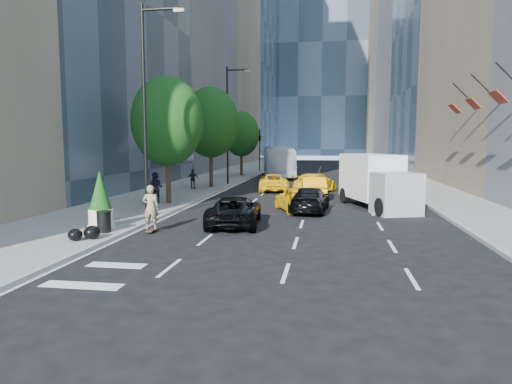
% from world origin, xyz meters
% --- Properties ---
extents(ground, '(160.00, 160.00, 0.00)m').
position_xyz_m(ground, '(0.00, 0.00, 0.00)').
color(ground, black).
rests_on(ground, ground).
extents(sidewalk_left, '(6.00, 120.00, 0.15)m').
position_xyz_m(sidewalk_left, '(-9.00, 30.00, 0.07)').
color(sidewalk_left, slate).
rests_on(sidewalk_left, ground).
extents(sidewalk_right, '(4.00, 120.00, 0.15)m').
position_xyz_m(sidewalk_right, '(10.00, 30.00, 0.07)').
color(sidewalk_right, slate).
rests_on(sidewalk_right, ground).
extents(tower_left_end, '(20.00, 28.00, 60.00)m').
position_xyz_m(tower_left_end, '(-22.00, 92.00, 30.00)').
color(tower_left_end, '#2E3B48').
rests_on(tower_left_end, ground).
extents(tower_right_far, '(20.00, 24.00, 50.00)m').
position_xyz_m(tower_right_far, '(22.00, 98.00, 25.00)').
color(tower_right_far, '#756751').
rests_on(tower_right_far, ground).
extents(lamp_near, '(2.13, 0.22, 10.00)m').
position_xyz_m(lamp_near, '(-6.32, 4.00, 5.81)').
color(lamp_near, black).
rests_on(lamp_near, sidewalk_left).
extents(lamp_far, '(2.13, 0.22, 10.00)m').
position_xyz_m(lamp_far, '(-6.32, 22.00, 5.81)').
color(lamp_far, black).
rests_on(lamp_far, sidewalk_left).
extents(tree_near, '(4.20, 4.20, 7.46)m').
position_xyz_m(tree_near, '(-7.20, 9.00, 4.97)').
color(tree_near, '#311C13').
rests_on(tree_near, sidewalk_left).
extents(tree_mid, '(4.50, 4.50, 7.99)m').
position_xyz_m(tree_mid, '(-7.20, 19.00, 5.32)').
color(tree_mid, '#311C13').
rests_on(tree_mid, sidewalk_left).
extents(tree_far, '(3.90, 3.90, 6.92)m').
position_xyz_m(tree_far, '(-7.20, 32.00, 4.62)').
color(tree_far, '#311C13').
rests_on(tree_far, sidewalk_left).
extents(traffic_signal, '(2.48, 0.53, 5.20)m').
position_xyz_m(traffic_signal, '(-6.40, 40.00, 4.23)').
color(traffic_signal, black).
rests_on(traffic_signal, sidewalk_left).
extents(facade_flags, '(1.85, 13.30, 2.05)m').
position_xyz_m(facade_flags, '(10.64, 10.00, 6.18)').
color(facade_flags, black).
rests_on(facade_flags, ground).
extents(skateboarder, '(0.73, 0.53, 1.86)m').
position_xyz_m(skateboarder, '(-5.12, 1.07, 0.93)').
color(skateboarder, '#8B7A57').
rests_on(skateboarder, ground).
extents(black_sedan_lincoln, '(2.64, 4.96, 1.33)m').
position_xyz_m(black_sedan_lincoln, '(-2.00, 3.23, 0.66)').
color(black_sedan_lincoln, black).
rests_on(black_sedan_lincoln, ground).
extents(black_sedan_mercedes, '(2.22, 4.73, 1.33)m').
position_xyz_m(black_sedan_mercedes, '(1.20, 7.78, 0.67)').
color(black_sedan_mercedes, black).
rests_on(black_sedan_mercedes, ground).
extents(taxi_a, '(3.02, 4.45, 1.41)m').
position_xyz_m(taxi_a, '(0.50, 7.73, 0.70)').
color(taxi_a, yellow).
rests_on(taxi_a, ground).
extents(taxi_b, '(1.90, 4.49, 1.44)m').
position_xyz_m(taxi_b, '(1.20, 14.00, 0.72)').
color(taxi_b, '#FFA00D').
rests_on(taxi_b, ground).
extents(taxi_c, '(2.86, 5.06, 1.33)m').
position_xyz_m(taxi_c, '(-2.00, 18.00, 0.67)').
color(taxi_c, yellow).
rests_on(taxi_c, ground).
extents(taxi_d, '(3.54, 5.41, 1.46)m').
position_xyz_m(taxi_d, '(1.20, 17.41, 0.73)').
color(taxi_d, yellow).
rests_on(taxi_d, ground).
extents(city_bus, '(4.77, 12.17, 3.31)m').
position_xyz_m(city_bus, '(-3.20, 32.25, 1.65)').
color(city_bus, white).
rests_on(city_bus, ground).
extents(box_truck, '(4.21, 6.75, 3.04)m').
position_xyz_m(box_truck, '(4.91, 9.80, 1.55)').
color(box_truck, silver).
rests_on(box_truck, ground).
extents(pedestrian_a, '(0.92, 0.73, 1.82)m').
position_xyz_m(pedestrian_a, '(-7.95, 8.89, 1.06)').
color(pedestrian_a, black).
rests_on(pedestrian_a, sidewalk_left).
extents(pedestrian_b, '(0.91, 0.40, 1.54)m').
position_xyz_m(pedestrian_b, '(-8.20, 17.26, 0.92)').
color(pedestrian_b, black).
rests_on(pedestrian_b, sidewalk_left).
extents(trash_can, '(0.55, 0.55, 0.82)m').
position_xyz_m(trash_can, '(-6.72, 0.09, 0.56)').
color(trash_can, black).
rests_on(trash_can, sidewalk_left).
extents(planter_shrub, '(1.02, 1.02, 2.44)m').
position_xyz_m(planter_shrub, '(-7.27, 0.91, 1.31)').
color(planter_shrub, beige).
rests_on(planter_shrub, sidewalk_left).
extents(garbage_bags, '(1.02, 0.99, 0.51)m').
position_xyz_m(garbage_bags, '(-6.72, -1.34, 0.39)').
color(garbage_bags, black).
rests_on(garbage_bags, sidewalk_left).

